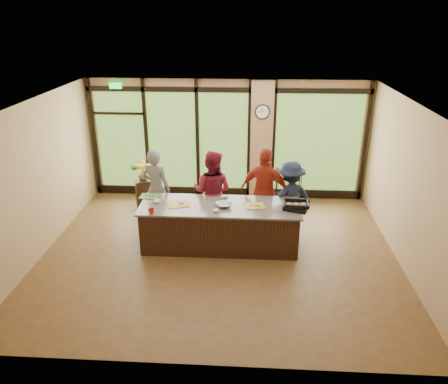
# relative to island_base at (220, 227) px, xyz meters

# --- Properties ---
(floor) EXTENTS (7.00, 7.00, 0.00)m
(floor) POSITION_rel_island_base_xyz_m (0.00, -0.30, -0.44)
(floor) COLOR brown
(floor) RESTS_ON ground
(ceiling) EXTENTS (7.00, 7.00, 0.00)m
(ceiling) POSITION_rel_island_base_xyz_m (0.00, -0.30, 2.56)
(ceiling) COLOR white
(ceiling) RESTS_ON back_wall
(back_wall) EXTENTS (7.00, 0.00, 7.00)m
(back_wall) POSITION_rel_island_base_xyz_m (0.00, 2.70, 1.06)
(back_wall) COLOR tan
(back_wall) RESTS_ON floor
(left_wall) EXTENTS (0.00, 6.00, 6.00)m
(left_wall) POSITION_rel_island_base_xyz_m (-3.50, -0.30, 1.06)
(left_wall) COLOR tan
(left_wall) RESTS_ON floor
(right_wall) EXTENTS (0.00, 6.00, 6.00)m
(right_wall) POSITION_rel_island_base_xyz_m (3.50, -0.30, 1.06)
(right_wall) COLOR tan
(right_wall) RESTS_ON floor
(window_wall) EXTENTS (6.90, 0.12, 3.00)m
(window_wall) POSITION_rel_island_base_xyz_m (0.16, 2.65, 0.95)
(window_wall) COLOR tan
(window_wall) RESTS_ON floor
(island_base) EXTENTS (3.10, 1.00, 0.88)m
(island_base) POSITION_rel_island_base_xyz_m (0.00, 0.00, 0.00)
(island_base) COLOR black
(island_base) RESTS_ON floor
(countertop) EXTENTS (3.20, 1.10, 0.04)m
(countertop) POSITION_rel_island_base_xyz_m (0.00, 0.00, 0.46)
(countertop) COLOR gray
(countertop) RESTS_ON island_base
(wall_clock) EXTENTS (0.36, 0.04, 0.36)m
(wall_clock) POSITION_rel_island_base_xyz_m (0.85, 2.57, 1.81)
(wall_clock) COLOR black
(wall_clock) RESTS_ON window_wall
(cook_left) EXTENTS (0.77, 0.63, 1.81)m
(cook_left) POSITION_rel_island_base_xyz_m (-1.45, 0.83, 0.47)
(cook_left) COLOR slate
(cook_left) RESTS_ON floor
(cook_midleft) EXTENTS (1.03, 0.90, 1.82)m
(cook_midleft) POSITION_rel_island_base_xyz_m (-0.22, 0.74, 0.47)
(cook_midleft) COLOR maroon
(cook_midleft) RESTS_ON floor
(cook_midright) EXTENTS (1.19, 0.80, 1.88)m
(cook_midright) POSITION_rel_island_base_xyz_m (0.92, 0.73, 0.50)
(cook_midright) COLOR maroon
(cook_midright) RESTS_ON floor
(cook_right) EXTENTS (1.20, 0.97, 1.62)m
(cook_right) POSITION_rel_island_base_xyz_m (1.45, 0.71, 0.37)
(cook_right) COLOR #192137
(cook_right) RESTS_ON floor
(roasting_pan) EXTENTS (0.55, 0.49, 0.08)m
(roasting_pan) POSITION_rel_island_base_xyz_m (1.50, -0.09, 0.52)
(roasting_pan) COLOR black
(roasting_pan) RESTS_ON countertop
(mixing_bowl) EXTENTS (0.39, 0.39, 0.08)m
(mixing_bowl) POSITION_rel_island_base_xyz_m (0.08, -0.06, 0.52)
(mixing_bowl) COLOR silver
(mixing_bowl) RESTS_ON countertop
(cutting_board_left) EXTENTS (0.41, 0.32, 0.01)m
(cutting_board_left) POSITION_rel_island_base_xyz_m (-1.50, 0.35, 0.49)
(cutting_board_left) COLOR #39812F
(cutting_board_left) RESTS_ON countertop
(cutting_board_center) EXTENTS (0.52, 0.45, 0.01)m
(cutting_board_center) POSITION_rel_island_base_xyz_m (-0.83, -0.02, 0.49)
(cutting_board_center) COLOR gold
(cutting_board_center) RESTS_ON countertop
(cutting_board_right) EXTENTS (0.46, 0.38, 0.01)m
(cutting_board_right) POSITION_rel_island_base_xyz_m (0.68, -0.00, 0.49)
(cutting_board_right) COLOR gold
(cutting_board_right) RESTS_ON countertop
(prep_bowl_near) EXTENTS (0.18, 0.18, 0.05)m
(prep_bowl_near) POSITION_rel_island_base_xyz_m (-1.27, 0.05, 0.50)
(prep_bowl_near) COLOR white
(prep_bowl_near) RESTS_ON countertop
(prep_bowl_mid) EXTENTS (0.16, 0.16, 0.04)m
(prep_bowl_mid) POSITION_rel_island_base_xyz_m (-0.07, -0.30, 0.50)
(prep_bowl_mid) COLOR white
(prep_bowl_mid) RESTS_ON countertop
(prep_bowl_far) EXTENTS (0.15, 0.15, 0.03)m
(prep_bowl_far) POSITION_rel_island_base_xyz_m (0.07, 0.42, 0.50)
(prep_bowl_far) COLOR white
(prep_bowl_far) RESTS_ON countertop
(red_ramekin) EXTENTS (0.13, 0.13, 0.09)m
(red_ramekin) POSITION_rel_island_base_xyz_m (-1.28, -0.45, 0.53)
(red_ramekin) COLOR #B02011
(red_ramekin) RESTS_ON countertop
(flower_stand) EXTENTS (0.50, 0.50, 0.78)m
(flower_stand) POSITION_rel_island_base_xyz_m (-1.95, 1.68, -0.05)
(flower_stand) COLOR black
(flower_stand) RESTS_ON floor
(flower_vase) EXTENTS (0.28, 0.28, 0.25)m
(flower_vase) POSITION_rel_island_base_xyz_m (-1.95, 1.68, 0.46)
(flower_vase) COLOR brown
(flower_vase) RESTS_ON flower_stand
(bar_cart) EXTENTS (0.75, 0.61, 0.89)m
(bar_cart) POSITION_rel_island_base_xyz_m (1.57, 2.45, 0.10)
(bar_cart) COLOR black
(bar_cart) RESTS_ON floor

